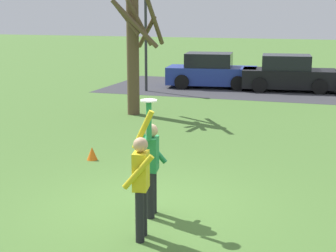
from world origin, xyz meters
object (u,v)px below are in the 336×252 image
at_px(person_defender, 141,179).
at_px(frisbee_disc, 149,101).
at_px(field_cone_orange, 92,153).
at_px(bare_tree_tall, 134,44).
at_px(parked_car_blue, 211,72).
at_px(lamppost_by_lot, 146,32).
at_px(parked_car_black, 288,74).
at_px(person_catcher, 151,162).

relative_size(person_defender, frisbee_disc, 7.39).
distance_m(person_defender, field_cone_orange, 4.90).
bearing_deg(field_cone_orange, bare_tree_tall, 101.23).
xyz_separation_m(parked_car_blue, bare_tree_tall, (-0.88, -7.43, 1.71)).
distance_m(person_defender, lamppost_by_lot, 16.08).
relative_size(person_defender, lamppost_by_lot, 0.48).
relative_size(parked_car_black, field_cone_orange, 13.43).
xyz_separation_m(parked_car_black, lamppost_by_lot, (-5.99, -2.12, 1.86)).
height_order(person_defender, parked_car_black, person_defender).
bearing_deg(parked_car_black, field_cone_orange, -111.28).
bearing_deg(parked_car_blue, frisbee_disc, -87.30).
bearing_deg(parked_car_black, frisbee_disc, -99.57).
relative_size(person_defender, field_cone_orange, 6.38).
relative_size(person_catcher, lamppost_by_lot, 0.49).
xyz_separation_m(parked_car_blue, parked_car_black, (3.54, 0.02, 0.00)).
bearing_deg(frisbee_disc, parked_car_black, 87.78).
distance_m(parked_car_black, field_cone_orange, 13.60).
xyz_separation_m(person_catcher, person_defender, (0.18, -0.99, -0.00)).
relative_size(frisbee_disc, lamppost_by_lot, 0.06).
distance_m(person_catcher, person_defender, 1.00).
relative_size(person_defender, parked_car_blue, 0.47).
bearing_deg(parked_car_blue, parked_car_black, -7.09).
relative_size(parked_car_black, lamppost_by_lot, 1.01).
bearing_deg(lamppost_by_lot, parked_car_blue, 40.63).
relative_size(frisbee_disc, parked_car_blue, 0.06).
bearing_deg(parked_car_blue, lamppost_by_lot, -146.72).
relative_size(frisbee_disc, bare_tree_tall, 0.06).
bearing_deg(person_defender, parked_car_black, -12.15).
height_order(bare_tree_tall, lamppost_by_lot, bare_tree_tall).
bearing_deg(parked_car_black, parked_car_blue, 172.91).
bearing_deg(lamppost_by_lot, bare_tree_tall, -73.58).
height_order(parked_car_blue, lamppost_by_lot, lamppost_by_lot).
relative_size(parked_car_blue, parked_car_black, 1.00).
bearing_deg(person_defender, bare_tree_tall, 11.50).
distance_m(person_catcher, frisbee_disc, 1.13).
relative_size(frisbee_disc, field_cone_orange, 0.86).
bearing_deg(frisbee_disc, person_catcher, 100.50).
height_order(person_catcher, frisbee_disc, frisbee_disc).
distance_m(frisbee_disc, lamppost_by_lot, 15.24).
distance_m(person_defender, frisbee_disc, 1.36).
xyz_separation_m(frisbee_disc, parked_car_blue, (-2.90, 16.37, -1.37)).
height_order(person_catcher, person_defender, person_catcher).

